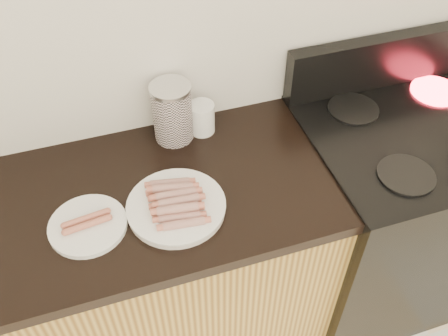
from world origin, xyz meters
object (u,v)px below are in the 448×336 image
object	(u,v)px
stove	(390,215)
side_plate	(88,225)
main_plate	(176,208)
mug	(202,118)
canister	(172,112)

from	to	relation	value
stove	side_plate	bearing A→B (deg)	-177.19
main_plate	side_plate	xyz separation A→B (m)	(-0.26, 0.02, -0.00)
mug	stove	bearing A→B (deg)	-19.10
main_plate	side_plate	bearing A→B (deg)	176.49
side_plate	canister	size ratio (longest dim) A/B	1.08
side_plate	mug	xyz separation A→B (m)	(0.43, 0.30, 0.05)
stove	side_plate	distance (m)	1.22
stove	canister	xyz separation A→B (m)	(-0.81, 0.24, 0.55)
stove	canister	bearing A→B (deg)	163.08
canister	main_plate	bearing A→B (deg)	-103.03
main_plate	canister	xyz separation A→B (m)	(0.07, 0.32, 0.09)
side_plate	main_plate	bearing A→B (deg)	-3.51
canister	mug	world-z (taller)	canister
stove	side_plate	size ratio (longest dim) A/B	4.09
stove	mug	size ratio (longest dim) A/B	8.37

